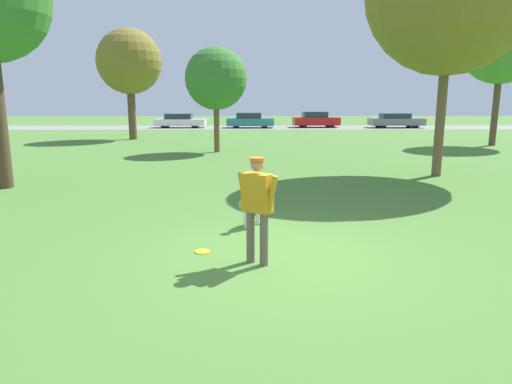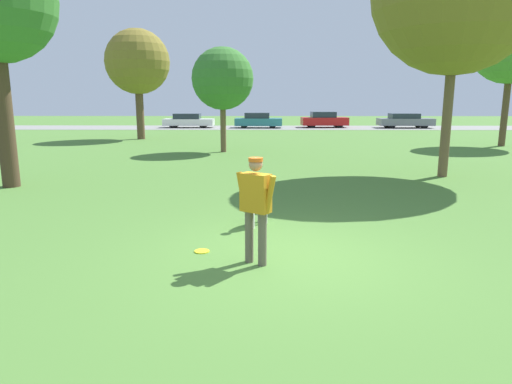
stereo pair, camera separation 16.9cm
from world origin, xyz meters
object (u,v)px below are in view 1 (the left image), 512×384
at_px(dog, 254,205).
at_px(tree_far_right, 502,44).
at_px(frisbee, 202,252).
at_px(parked_car_teal, 250,120).
at_px(tree_far_left, 129,62).
at_px(parked_car_red, 316,120).
at_px(parked_car_white, 180,121).
at_px(parked_car_grey, 396,120).
at_px(tree_mid_center, 216,79).
at_px(person, 257,202).

height_order(dog, tree_far_right, tree_far_right).
relative_size(frisbee, parked_car_teal, 0.06).
bearing_deg(tree_far_right, tree_far_left, 168.83).
relative_size(frisbee, tree_far_right, 0.03).
xyz_separation_m(frisbee, parked_car_red, (6.42, 33.10, 0.66)).
height_order(frisbee, parked_car_red, parked_car_red).
height_order(parked_car_white, parked_car_grey, parked_car_grey).
height_order(frisbee, tree_mid_center, tree_mid_center).
height_order(person, dog, person).
height_order(tree_mid_center, parked_car_white, tree_mid_center).
distance_m(tree_far_left, parked_car_grey, 23.10).
bearing_deg(parked_car_white, dog, -78.06).
xyz_separation_m(tree_far_right, parked_car_red, (-7.36, 15.79, -4.57)).
bearing_deg(tree_far_right, parked_car_grey, 91.91).
bearing_deg(person, tree_mid_center, 132.00).
xyz_separation_m(tree_mid_center, parked_car_teal, (1.51, 18.12, -2.74)).
distance_m(dog, tree_far_left, 21.51).
relative_size(parked_car_teal, parked_car_grey, 0.89).
bearing_deg(dog, tree_far_right, 173.89).
bearing_deg(tree_far_left, dog, -69.41).
distance_m(dog, parked_car_teal, 30.93).
bearing_deg(frisbee, parked_car_grey, 67.77).
distance_m(tree_far_right, parked_car_white, 25.01).
height_order(tree_mid_center, parked_car_teal, tree_mid_center).
height_order(tree_far_right, parked_car_red, tree_far_right).
xyz_separation_m(parked_car_white, parked_car_teal, (6.07, -0.18, 0.03)).
xyz_separation_m(person, parked_car_white, (-6.28, 33.23, -0.37)).
xyz_separation_m(dog, tree_mid_center, (-1.69, 12.80, 2.96)).
bearing_deg(frisbee, parked_car_red, 79.02).
bearing_deg(tree_far_right, person, -125.82).
distance_m(tree_far_right, parked_car_red, 18.01).
height_order(person, tree_far_left, tree_far_left).
xyz_separation_m(tree_mid_center, parked_car_red, (7.25, 18.71, -2.70)).
bearing_deg(tree_far_right, parked_car_white, 141.24).
bearing_deg(parked_car_teal, frisbee, -89.12).
bearing_deg(tree_mid_center, person, -83.39).
relative_size(tree_mid_center, parked_car_red, 1.19).
height_order(parked_car_white, parked_car_teal, parked_car_teal).
xyz_separation_m(parked_car_teal, parked_car_red, (5.74, 0.59, 0.03)).
relative_size(person, parked_car_grey, 0.36).
distance_m(tree_far_left, tree_mid_center, 9.08).
bearing_deg(dog, parked_car_grey, -168.60).
bearing_deg(tree_far_left, parked_car_white, 84.11).
bearing_deg(parked_car_grey, parked_car_red, 174.70).
distance_m(frisbee, parked_car_grey, 35.09).
distance_m(tree_far_right, tree_mid_center, 15.01).
relative_size(tree_far_left, parked_car_white, 1.53).
xyz_separation_m(parked_car_white, parked_car_red, (11.81, 0.41, 0.06)).
relative_size(tree_far_right, tree_far_left, 1.10).
height_order(tree_far_right, parked_car_grey, tree_far_right).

